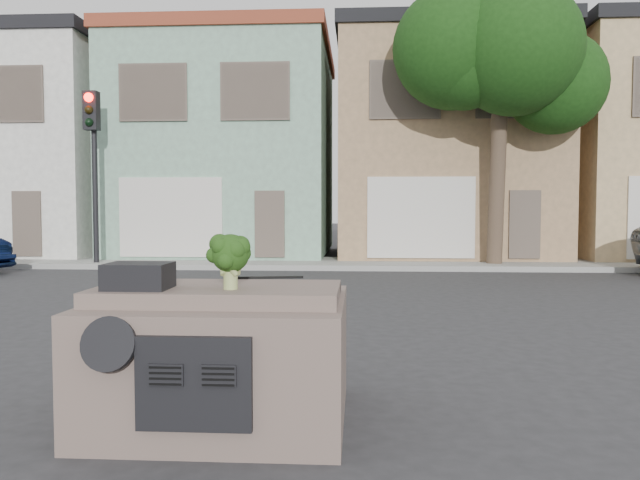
{
  "coord_description": "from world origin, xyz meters",
  "views": [
    {
      "loc": [
        1.11,
        -8.04,
        1.75
      ],
      "look_at": [
        0.59,
        0.5,
        1.3
      ],
      "focal_mm": 35.0,
      "sensor_mm": 36.0,
      "label": 1
    }
  ],
  "objects": [
    {
      "name": "instrument_hump",
      "position": [
        -0.58,
        -3.35,
        1.22
      ],
      "size": [
        0.48,
        0.38,
        0.2
      ],
      "primitive_type": "cube",
      "color": "black",
      "rests_on": "car_dashboard"
    },
    {
      "name": "townhouse_mint",
      "position": [
        -3.5,
        14.5,
        3.77
      ],
      "size": [
        7.2,
        8.2,
        7.55
      ],
      "primitive_type": "cube",
      "color": "#81AA90",
      "rests_on": "ground"
    },
    {
      "name": "sidewalk",
      "position": [
        0.0,
        10.5,
        0.07
      ],
      "size": [
        40.0,
        3.0,
        0.15
      ],
      "primitive_type": "cube",
      "color": "gray",
      "rests_on": "ground"
    },
    {
      "name": "tree_near",
      "position": [
        5.0,
        9.8,
        4.25
      ],
      "size": [
        4.4,
        4.0,
        8.5
      ],
      "primitive_type": "cube",
      "color": "#163A10",
      "rests_on": "ground"
    },
    {
      "name": "townhouse_white",
      "position": [
        -11.0,
        14.5,
        3.77
      ],
      "size": [
        7.2,
        8.2,
        7.55
      ],
      "primitive_type": "cube",
      "color": "silver",
      "rests_on": "ground"
    },
    {
      "name": "wiper_arm",
      "position": [
        0.28,
        -2.62,
        1.13
      ],
      "size": [
        0.69,
        0.15,
        0.02
      ],
      "primitive_type": "cube",
      "rotation": [
        0.0,
        0.0,
        0.17
      ],
      "color": "black",
      "rests_on": "car_dashboard"
    },
    {
      "name": "ground_plane",
      "position": [
        0.0,
        0.0,
        0.0
      ],
      "size": [
        120.0,
        120.0,
        0.0
      ],
      "primitive_type": "plane",
      "color": "#303033",
      "rests_on": "ground"
    },
    {
      "name": "broccoli",
      "position": [
        0.13,
        -3.33,
        1.34
      ],
      "size": [
        0.4,
        0.4,
        0.43
      ],
      "primitive_type": "cube",
      "rotation": [
        0.0,
        0.0,
        1.43
      ],
      "color": "#1A370F",
      "rests_on": "car_dashboard"
    },
    {
      "name": "townhouse_tan",
      "position": [
        4.0,
        14.5,
        3.77
      ],
      "size": [
        7.2,
        8.2,
        7.55
      ],
      "primitive_type": "cube",
      "color": "#9F7D59",
      "rests_on": "ground"
    },
    {
      "name": "traffic_signal",
      "position": [
        -6.5,
        9.5,
        2.55
      ],
      "size": [
        0.4,
        0.4,
        5.1
      ],
      "primitive_type": "cube",
      "color": "black",
      "rests_on": "ground"
    },
    {
      "name": "car_dashboard",
      "position": [
        0.0,
        -3.0,
        0.56
      ],
      "size": [
        2.0,
        1.8,
        1.12
      ],
      "primitive_type": "cube",
      "color": "#6C5951",
      "rests_on": "ground"
    }
  ]
}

